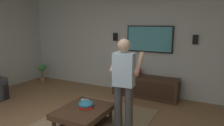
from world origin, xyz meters
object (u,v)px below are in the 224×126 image
Objects in this scene: person_standing at (124,79)px; potted_plant_short at (42,70)px; remote_white at (85,100)px; wall_speaker_left at (195,40)px; book at (86,107)px; coffee_table at (84,114)px; bowl at (86,104)px; remote_black at (82,106)px; tv at (149,39)px; wall_speaker_right at (115,37)px; media_console at (145,87)px; vase_round at (137,71)px.

potted_plant_short is (1.63, 3.69, -0.55)m from person_standing.
remote_white is 0.68× the size of wall_speaker_left.
coffee_table is at bearing -158.80° from book.
bowl reaches higher than remote_black.
potted_plant_short is 4.74m from wall_speaker_left.
wall_speaker_left reaches higher than coffee_table.
tv is 0.99m from wall_speaker_right.
media_console is 7.73× the size of wall_speaker_right.
potted_plant_short is at bearing 60.05° from person_standing.
wall_speaker_right reaches higher than bowl.
tv is at bearing -90.76° from wall_speaker_right.
person_standing is 1.90m from vase_round.
potted_plant_short is at bearing 93.47° from vase_round.
remote_black is (-2.31, 0.49, -1.08)m from tv.
tv is 0.88m from vase_round.
book is (-0.03, -0.02, -0.04)m from bowl.
media_console reaches higher than remote_white.
coffee_table is 0.59× the size of media_console.
coffee_table is 1.71× the size of potted_plant_short.
person_standing is at bearing -104.21° from remote_black.
wall_speaker_left is (0.25, -1.11, 1.24)m from media_console.
book is (-2.33, 0.38, -1.07)m from tv.
tv is 0.74× the size of person_standing.
remote_white is 0.68× the size of vase_round.
person_standing reaches higher than wall_speaker_right.
person_standing is 10.93× the size of remote_white.
bowl is at bearing -121.93° from potted_plant_short.
coffee_table is 0.15m from remote_black.
coffee_table is 2.22m from vase_round.
tv is 5.51× the size of wall_speaker_left.
book is at bearing 147.51° from wall_speaker_left.
remote_white is at bearing 168.29° from vase_round.
tv reaches higher than coffee_table.
wall_speaker_right is (0.00, 2.10, -0.00)m from wall_speaker_left.
remote_white is 1.90m from vase_round.
wall_speaker_right is at bearing 76.32° from book.
tv is at bearing 52.47° from book.
remote_white is 2.35m from wall_speaker_right.
person_standing reaches higher than remote_white.
media_console is 1.91m from person_standing.
remote_black is (-2.07, 0.49, 0.14)m from media_console.
potted_plant_short reaches higher than remote_white.
coffee_table is at bearing 147.37° from wall_speaker_left.
remote_black is 0.68× the size of wall_speaker_right.
person_standing is 7.45× the size of vase_round.
book reaches higher than remote_white.
vase_round is at bearing 57.91° from book.
remote_white is at bearing 139.76° from wall_speaker_left.
person_standing reaches higher than coffee_table.
person_standing is 7.45× the size of wall_speaker_right.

